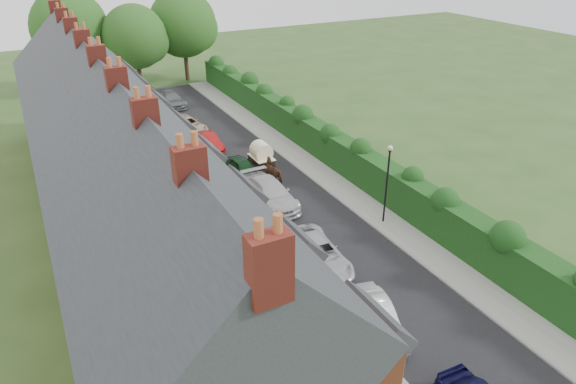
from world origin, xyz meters
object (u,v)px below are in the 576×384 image
at_px(car_silver_b, 316,254).
at_px(horse, 275,172).
at_px(car_green, 243,168).
at_px(car_white, 270,193).
at_px(car_silver_a, 375,317).
at_px(car_beige, 186,125).
at_px(car_red, 208,141).
at_px(horse_cart, 261,155).
at_px(lamppost, 388,175).
at_px(car_grey, 171,99).

height_order(car_silver_b, horse, horse).
bearing_deg(car_green, car_silver_b, -95.90).
bearing_deg(car_white, car_silver_a, -94.97).
distance_m(car_green, horse, 2.59).
relative_size(car_green, car_beige, 0.75).
distance_m(car_silver_a, car_green, 17.69).
relative_size(car_silver_b, car_white, 0.99).
xyz_separation_m(car_silver_a, car_beige, (0.12, 28.25, 0.01)).
bearing_deg(car_silver_b, horse, 81.56).
distance_m(car_silver_b, car_red, 18.45).
bearing_deg(car_silver_a, car_red, 101.41).
relative_size(car_silver_b, car_red, 1.40).
bearing_deg(horse_cart, car_green, -173.63).
bearing_deg(car_beige, horse, -89.21).
distance_m(car_red, horse, 8.56).
distance_m(lamppost, car_grey, 29.54).
height_order(car_white, car_red, car_white).
bearing_deg(car_red, lamppost, -75.44).
bearing_deg(horse_cart, car_beige, 103.61).
xyz_separation_m(car_green, horse_cart, (1.54, 0.17, 0.68)).
bearing_deg(horse, car_beige, -92.15).
bearing_deg(horse_cart, lamppost, -71.45).
relative_size(car_silver_a, car_grey, 0.88).
bearing_deg(car_grey, lamppost, -85.93).
xyz_separation_m(car_silver_a, horse_cart, (2.65, 17.83, 0.63)).
bearing_deg(car_beige, car_red, -94.08).
bearing_deg(horse_cart, car_grey, 94.67).
distance_m(car_silver_b, car_green, 12.23).
distance_m(lamppost, car_red, 17.55).
bearing_deg(car_grey, car_silver_a, -97.48).
height_order(car_silver_a, car_beige, car_beige).
bearing_deg(car_red, car_white, -92.13).
relative_size(car_green, horse_cart, 1.18).
height_order(car_green, car_red, car_green).
height_order(lamppost, car_silver_a, lamppost).
xyz_separation_m(car_grey, horse_cart, (1.52, -18.64, 0.63)).
distance_m(lamppost, car_beige, 21.79).
distance_m(car_silver_b, horse, 10.44).
distance_m(lamppost, horse_cart, 11.11).
bearing_deg(car_silver_b, car_red, 94.07).
relative_size(car_green, car_grey, 0.79).
bearing_deg(lamppost, horse_cart, 108.55).
xyz_separation_m(car_silver_a, car_red, (0.61, 23.91, -0.06)).
bearing_deg(car_grey, car_white, -96.09).
distance_m(horse, horse_cart, 2.28).
distance_m(car_white, horse, 3.20).
height_order(car_silver_a, horse, horse).
bearing_deg(lamppost, car_green, 116.23).
xyz_separation_m(car_silver_a, car_grey, (1.13, 36.47, 0.00)).
relative_size(car_silver_b, car_grey, 1.13).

